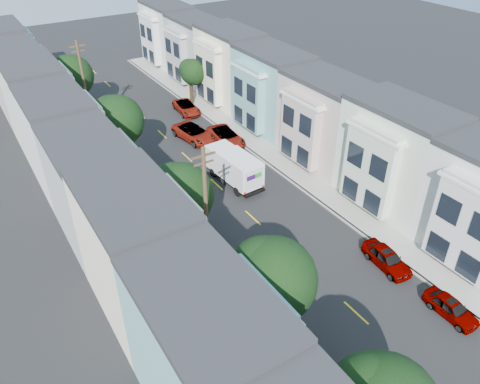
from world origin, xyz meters
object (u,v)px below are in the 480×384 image
Objects in this scene: lead_sedan at (194,133)px; parked_right_a at (451,308)px; parked_left_d at (158,184)px; parked_right_b at (387,258)px; utility_pole_near at (206,216)px; tree_d at (117,122)px; parked_right_d at (187,108)px; utility_pole_far at (85,89)px; tree_far_r at (192,73)px; tree_e at (71,76)px; parked_left_c at (249,286)px; fedex_truck at (234,166)px; tree_b at (272,280)px; tree_c at (180,196)px; parked_right_c at (226,137)px.

lead_sedan reaches higher than parked_right_a.
parked_left_d is 1.05× the size of parked_right_b.
parked_right_a is at bearing -45.12° from utility_pole_near.
tree_d is at bearing 106.45° from parked_left_d.
lead_sedan is 7.16m from parked_right_d.
parked_right_b is (11.20, -31.85, -4.45)m from utility_pole_far.
parked_right_b is at bearing -93.41° from tree_far_r.
parked_left_d is 1.19× the size of parked_right_a.
tree_d is 14.76m from tree_e.
parked_left_d is 16.99m from parked_right_d.
tree_far_r reaches higher than parked_right_a.
tree_far_r is 4.33m from parked_right_d.
lead_sedan reaches higher than parked_left_c.
utility_pole_near and utility_pole_far have the same top height.
parked_right_d is (0.00, 36.98, 0.04)m from parked_right_a.
parked_right_a is at bearing -73.26° from utility_pole_far.
tree_d reaches higher than parked_right_b.
fedex_truck is at bearing -106.32° from tree_far_r.
parked_left_d is 25.09m from parked_right_a.
tree_e is at bearing 106.42° from fedex_truck.
tree_d is at bearing -140.07° from tree_far_r.
utility_pole_near reaches higher than tree_d.
parked_right_d is at bearing -1.39° from utility_pole_far.
lead_sedan is (8.71, -12.36, -4.13)m from tree_e.
tree_d is 11.19m from fedex_truck.
tree_b is 7.23m from utility_pole_near.
parked_right_a is at bearing -84.85° from parked_right_d.
utility_pole_far is (0.00, 22.11, 0.60)m from tree_c.
lead_sedan is 1.21× the size of parked_left_d.
tree_d is 1.59× the size of parked_right_d.
parked_right_a is 36.98m from parked_right_d.
parked_right_a is (11.20, -37.25, -4.53)m from utility_pole_far.
parked_right_a is 27.75m from parked_right_c.
tree_far_r is at bearing -15.71° from tree_e.
utility_pole_far is 15.33m from parked_right_c.
parked_right_a is (-1.99, -38.91, -3.36)m from tree_far_r.
tree_c reaches higher than parked_right_b.
tree_e is at bearing 115.87° from lead_sedan.
lead_sedan is 30.37m from parked_right_a.
tree_d is 10.07m from lead_sedan.
utility_pole_far is at bearing -176.24° from parked_right_d.
tree_c is 0.91× the size of tree_d.
tree_b is 12.86m from parked_right_a.
parked_right_a is (11.20, -27.87, -4.60)m from tree_d.
tree_far_r reaches higher than fedex_truck.
parked_right_c is (11.20, -0.11, -4.48)m from tree_d.
fedex_truck is at bearing 107.69° from parked_right_b.
tree_b is 33.23m from utility_pole_far.
tree_b is 1.41× the size of tree_far_r.
tree_b is at bearing -94.14° from parked_left_d.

